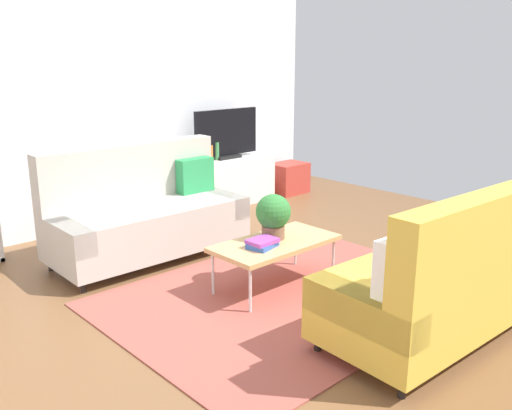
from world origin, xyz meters
The scene contains 16 objects.
ground_plane centered at (0.00, 0.00, 0.00)m, with size 7.68×7.68×0.00m, color brown.
wall_far centered at (0.00, 2.80, 1.45)m, with size 6.40×0.12×2.90m, color silver.
area_rug centered at (0.10, -0.13, 0.01)m, with size 2.90×2.20×0.01m, color #9E4C42.
couch_beige centered at (-0.23, 1.49, 0.44)m, with size 1.91×0.86×1.10m.
couch_green centered at (0.44, -1.35, 0.44)m, with size 1.94×0.93×1.10m.
coffee_table centered at (0.15, 0.07, 0.39)m, with size 1.10×0.56×0.42m.
tv_console centered at (1.60, 2.46, 0.32)m, with size 1.40×0.44×0.64m, color silver.
tv centered at (1.60, 2.44, 0.95)m, with size 1.00×0.20×0.64m.
storage_trunk centered at (2.70, 2.36, 0.22)m, with size 0.52×0.40×0.44m, color #B2382D.
potted_plant centered at (0.20, 0.14, 0.63)m, with size 0.30×0.30×0.39m.
table_book_0 centered at (-0.03, 0.03, 0.44)m, with size 0.24×0.18×0.04m, color #3359B2.
table_book_1 centered at (-0.03, 0.03, 0.48)m, with size 0.24×0.18×0.03m, color purple.
vase_0 centered at (1.02, 2.51, 0.73)m, with size 0.10×0.10×0.19m, color #4C72B2.
vase_1 centered at (1.18, 2.51, 0.72)m, with size 0.09×0.09×0.16m, color #33B29E.
bottle_0 centered at (1.33, 2.42, 0.74)m, with size 0.04×0.04×0.20m, color orange.
bottle_1 centered at (1.42, 2.42, 0.76)m, with size 0.06×0.06×0.23m, color #3F8C4C.
Camera 1 is at (-2.98, -3.06, 1.94)m, focal length 38.61 mm.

